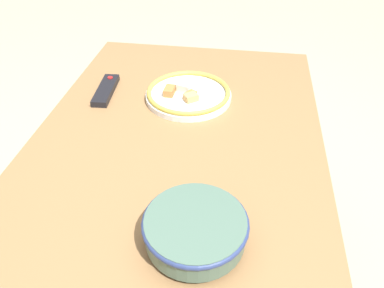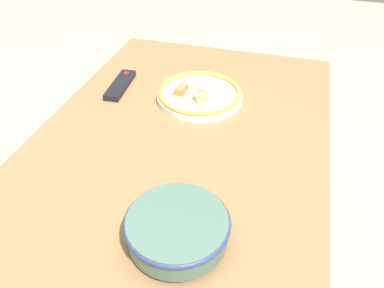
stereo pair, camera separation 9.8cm
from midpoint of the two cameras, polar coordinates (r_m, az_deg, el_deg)
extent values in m
cube|color=olive|center=(1.02, -5.71, -2.15)|extent=(1.34, 0.82, 0.04)
cylinder|color=olive|center=(1.71, 10.94, 0.26)|extent=(0.06, 0.06, 0.71)
cylinder|color=olive|center=(1.79, -11.16, 2.29)|extent=(0.06, 0.06, 0.71)
cylinder|color=#4C6B5B|center=(0.80, -3.12, -14.54)|extent=(0.09, 0.09, 0.01)
cylinder|color=#4C6B5B|center=(0.77, -3.21, -12.99)|extent=(0.21, 0.21, 0.06)
cylinder|color=#B75B23|center=(0.78, -3.20, -13.18)|extent=(0.18, 0.18, 0.05)
torus|color=navy|center=(0.76, -3.26, -12.04)|extent=(0.22, 0.22, 0.01)
cylinder|color=white|center=(1.22, -2.61, 7.24)|extent=(0.28, 0.28, 0.02)
torus|color=gold|center=(1.22, -2.64, 7.89)|extent=(0.27, 0.27, 0.01)
cube|color=#B2753D|center=(1.22, -5.77, 7.98)|extent=(0.05, 0.03, 0.02)
cube|color=tan|center=(1.18, -2.56, 7.03)|extent=(0.05, 0.05, 0.02)
cube|color=#B2753D|center=(1.19, -2.58, 7.40)|extent=(0.04, 0.04, 0.02)
cube|color=silver|center=(1.23, -3.56, 8.51)|extent=(0.04, 0.05, 0.03)
cube|color=black|center=(1.30, -15.14, 7.87)|extent=(0.19, 0.06, 0.02)
cylinder|color=red|center=(1.34, -14.45, 9.71)|extent=(0.02, 0.02, 0.00)
camera|label=1|loc=(0.05, -92.86, -2.29)|focal=35.00mm
camera|label=2|loc=(0.05, 87.14, 2.29)|focal=35.00mm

